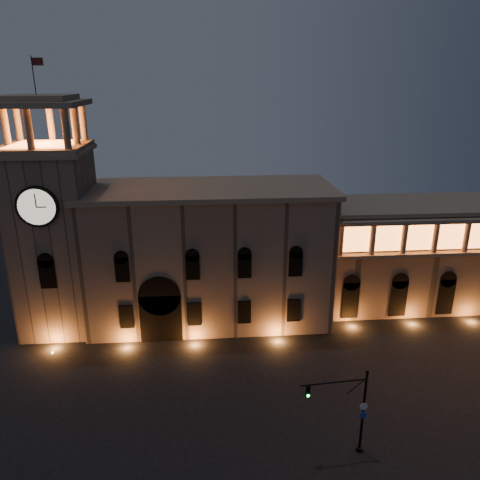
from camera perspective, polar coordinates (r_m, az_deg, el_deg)
The scene contains 5 objects.
ground at distance 45.60m, azimuth -0.24°, elevation -22.25°, with size 160.00×160.00×0.00m, color black.
government_building at distance 59.97m, azimuth -3.84°, elevation -1.77°, with size 30.80×12.80×17.60m.
clock_tower at distance 60.54m, azimuth -21.62°, elevation 0.83°, with size 9.80×9.80×32.40m.
colonnade_wing at distance 71.29m, azimuth 24.70°, elevation -1.32°, with size 40.60×11.50×14.50m.
traffic_light at distance 42.01m, azimuth 13.50°, elevation -19.60°, with size 5.85×0.94×8.04m.
Camera 1 is at (-2.58, -34.08, 30.19)m, focal length 35.00 mm.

